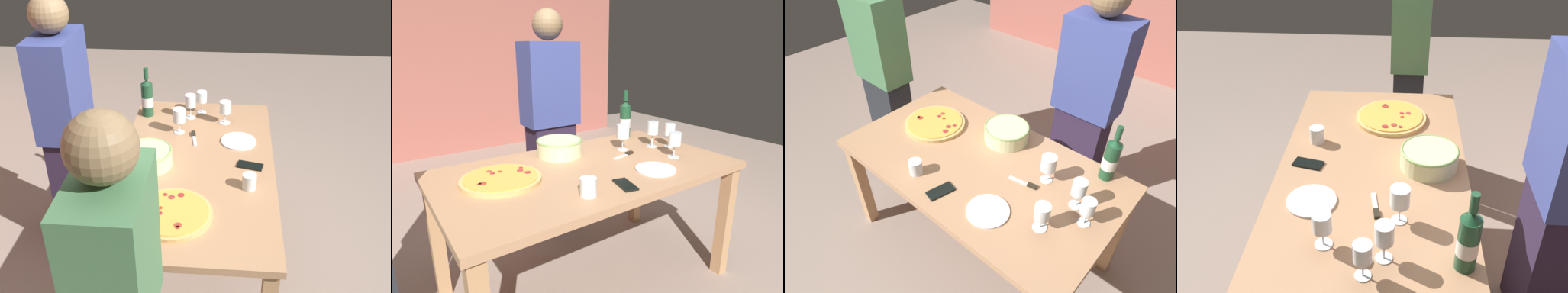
% 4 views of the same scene
% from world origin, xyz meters
% --- Properties ---
extents(ground_plane, '(8.00, 8.00, 0.00)m').
position_xyz_m(ground_plane, '(0.00, 0.00, 0.00)').
color(ground_plane, gray).
extents(dining_table, '(1.60, 0.90, 0.75)m').
position_xyz_m(dining_table, '(0.00, 0.00, 0.66)').
color(dining_table, tan).
rests_on(dining_table, ground).
extents(brick_wall_back, '(5.19, 0.16, 2.88)m').
position_xyz_m(brick_wall_back, '(0.00, 3.20, 1.44)').
color(brick_wall_back, '#A65B4F').
rests_on(brick_wall_back, ground).
extents(pizza, '(0.39, 0.39, 0.03)m').
position_xyz_m(pizza, '(-0.47, 0.07, 0.76)').
color(pizza, '#DDAC65').
rests_on(pizza, dining_table).
extents(serving_bowl, '(0.28, 0.28, 0.10)m').
position_xyz_m(serving_bowl, '(-0.02, 0.27, 0.80)').
color(serving_bowl, beige).
rests_on(serving_bowl, dining_table).
extents(wine_bottle, '(0.08, 0.08, 0.34)m').
position_xyz_m(wine_bottle, '(0.59, 0.37, 0.88)').
color(wine_bottle, '#1B472B').
rests_on(wine_bottle, dining_table).
extents(wine_glass_near_pizza, '(0.07, 0.07, 0.17)m').
position_xyz_m(wine_glass_near_pizza, '(0.57, 0.08, 0.87)').
color(wine_glass_near_pizza, white).
rests_on(wine_glass_near_pizza, dining_table).
extents(wine_glass_by_bottle, '(0.08, 0.08, 0.15)m').
position_xyz_m(wine_glass_by_bottle, '(0.52, -0.15, 0.85)').
color(wine_glass_by_bottle, white).
rests_on(wine_glass_by_bottle, dining_table).
extents(wine_glass_far_left, '(0.07, 0.07, 0.16)m').
position_xyz_m(wine_glass_far_left, '(0.66, 0.01, 0.86)').
color(wine_glass_far_left, white).
rests_on(wine_glass_far_left, dining_table).
extents(wine_glass_far_right, '(0.08, 0.08, 0.17)m').
position_xyz_m(wine_glass_far_right, '(0.36, 0.13, 0.87)').
color(wine_glass_far_right, white).
rests_on(wine_glass_far_right, dining_table).
extents(cup_amber, '(0.08, 0.08, 0.08)m').
position_xyz_m(cup_amber, '(-0.21, -0.30, 0.79)').
color(cup_amber, white).
rests_on(cup_amber, dining_table).
extents(side_plate, '(0.22, 0.22, 0.01)m').
position_xyz_m(side_plate, '(0.27, -0.25, 0.76)').
color(side_plate, white).
rests_on(side_plate, dining_table).
extents(cell_phone, '(0.10, 0.16, 0.01)m').
position_xyz_m(cell_phone, '(0.00, -0.31, 0.76)').
color(cell_phone, black).
rests_on(cell_phone, dining_table).
extents(pizza_knife, '(0.17, 0.05, 0.02)m').
position_xyz_m(pizza_knife, '(0.31, 0.03, 0.76)').
color(pizza_knife, silver).
rests_on(pizza_knife, dining_table).
extents(person_host, '(0.40, 0.24, 1.64)m').
position_xyz_m(person_host, '(0.22, 0.81, 0.84)').
color(person_host, '#2A1D36').
rests_on(person_host, ground).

